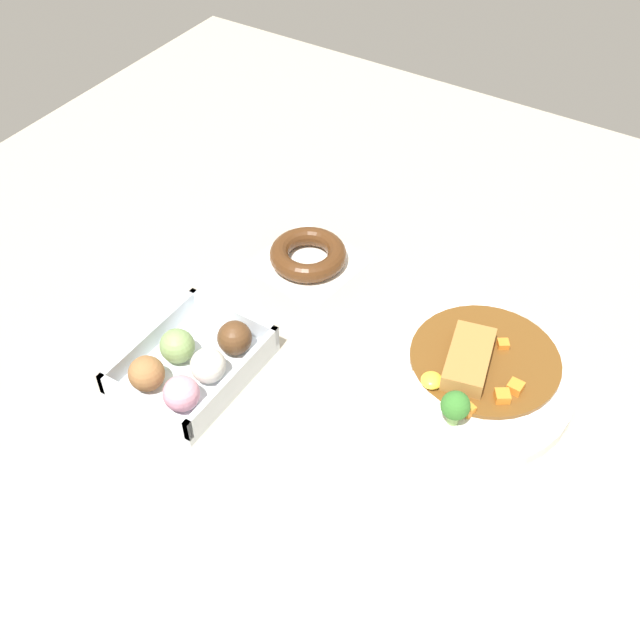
{
  "coord_description": "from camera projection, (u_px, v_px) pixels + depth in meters",
  "views": [
    {
      "loc": [
        -0.55,
        -0.33,
        0.77
      ],
      "look_at": [
        0.08,
        0.06,
        0.03
      ],
      "focal_mm": 44.17,
      "sensor_mm": 36.0,
      "label": 1
    }
  ],
  "objects": [
    {
      "name": "ground_plane",
      "position": [
        328.0,
        390.0,
        1.0
      ],
      "size": [
        1.6,
        1.6,
        0.0
      ],
      "primitive_type": "plane",
      "color": "#B2A893"
    },
    {
      "name": "curry_plate",
      "position": [
        465.0,
        375.0,
        1.0
      ],
      "size": [
        0.28,
        0.28,
        0.07
      ],
      "color": "white",
      "rests_on": "ground_plane"
    },
    {
      "name": "donut_box",
      "position": [
        191.0,
        365.0,
        1.0
      ],
      "size": [
        0.19,
        0.14,
        0.06
      ],
      "color": "silver",
      "rests_on": "ground_plane"
    },
    {
      "name": "chocolate_ring_donut",
      "position": [
        308.0,
        255.0,
        1.17
      ],
      "size": [
        0.16,
        0.16,
        0.03
      ],
      "color": "white",
      "rests_on": "ground_plane"
    }
  ]
}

